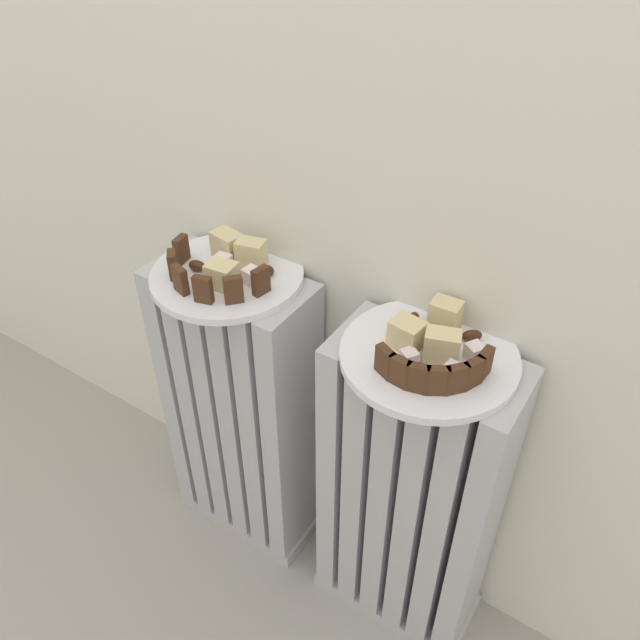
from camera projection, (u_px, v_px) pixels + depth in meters
name	position (u px, v px, depth m)	size (l,w,h in m)	color
radiator_left	(242.00, 414.00, 1.21)	(0.29, 0.14, 0.61)	#B2B2B7
radiator_right	(409.00, 499.00, 1.06)	(0.29, 0.14, 0.61)	#B2B2B7
plate_left	(227.00, 275.00, 1.01)	(0.24, 0.24, 0.01)	white
plate_right	(429.00, 356.00, 0.86)	(0.24, 0.24, 0.01)	white
dark_cake_slice_left_0	(181.00, 249.00, 1.02)	(0.03, 0.01, 0.04)	#472B19
dark_cake_slice_left_1	(173.00, 265.00, 0.98)	(0.03, 0.01, 0.04)	#472B19
dark_cake_slice_left_2	(180.00, 280.00, 0.95)	(0.03, 0.01, 0.04)	#472B19
dark_cake_slice_left_3	(203.00, 289.00, 0.93)	(0.03, 0.01, 0.04)	#472B19
dark_cake_slice_left_4	(233.00, 290.00, 0.93)	(0.03, 0.01, 0.04)	#472B19
dark_cake_slice_left_5	(261.00, 281.00, 0.95)	(0.03, 0.01, 0.04)	#472B19
marble_cake_slice_left_0	(251.00, 253.00, 1.01)	(0.04, 0.03, 0.04)	beige
marble_cake_slice_left_1	(227.00, 245.00, 1.03)	(0.05, 0.03, 0.04)	beige
marble_cake_slice_left_2	(222.00, 275.00, 0.97)	(0.04, 0.04, 0.04)	beige
turkish_delight_left_0	(223.00, 263.00, 1.01)	(0.02, 0.02, 0.02)	white
turkish_delight_left_1	(252.00, 276.00, 0.98)	(0.02, 0.02, 0.02)	white
medjool_date_left_0	(197.00, 266.00, 1.01)	(0.03, 0.02, 0.02)	#3D1E0F
medjool_date_left_1	(268.00, 270.00, 1.00)	(0.02, 0.02, 0.02)	#3D1E0F
dark_cake_slice_right_0	(385.00, 362.00, 0.81)	(0.03, 0.01, 0.04)	#472B19
dark_cake_slice_right_1	(399.00, 371.00, 0.80)	(0.03, 0.01, 0.04)	#472B19
dark_cake_slice_right_2	(417.00, 378.00, 0.79)	(0.03, 0.01, 0.04)	#472B19
dark_cake_slice_right_3	(437.00, 381.00, 0.79)	(0.03, 0.01, 0.04)	#472B19
dark_cake_slice_right_4	(456.00, 379.00, 0.79)	(0.03, 0.01, 0.04)	#472B19
dark_cake_slice_right_5	(473.00, 373.00, 0.80)	(0.03, 0.01, 0.04)	#472B19
dark_cake_slice_right_6	(484.00, 364.00, 0.81)	(0.03, 0.01, 0.04)	#472B19
marble_cake_slice_right_0	(407.00, 334.00, 0.86)	(0.04, 0.04, 0.04)	beige
marble_cake_slice_right_1	(442.00, 347.00, 0.83)	(0.05, 0.03, 0.05)	beige
marble_cake_slice_right_2	(445.00, 316.00, 0.88)	(0.04, 0.03, 0.05)	beige
turkish_delight_right_0	(453.00, 371.00, 0.82)	(0.02, 0.02, 0.02)	white
turkish_delight_right_1	(409.00, 357.00, 0.84)	(0.02, 0.02, 0.02)	white
turkish_delight_right_2	(474.00, 352.00, 0.84)	(0.02, 0.02, 0.02)	white
medjool_date_right_0	(472.00, 336.00, 0.87)	(0.03, 0.01, 0.02)	#3D1E0F
medjool_date_right_1	(413.00, 318.00, 0.90)	(0.02, 0.02, 0.02)	#3D1E0F
fork	(430.00, 349.00, 0.86)	(0.05, 0.09, 0.00)	#B7B7BC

